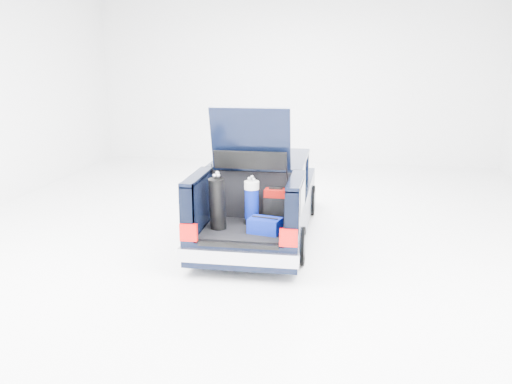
% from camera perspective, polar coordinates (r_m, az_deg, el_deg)
% --- Properties ---
extents(ground, '(14.00, 14.00, 0.00)m').
position_cam_1_polar(ground, '(10.12, 0.45, -4.49)').
color(ground, white).
rests_on(ground, ground).
extents(car, '(1.87, 4.65, 2.47)m').
position_cam_1_polar(car, '(10.02, 0.55, -0.66)').
color(car, black).
rests_on(car, ground).
extents(red_suitcase, '(0.37, 0.24, 0.59)m').
position_cam_1_polar(red_suitcase, '(8.76, 2.09, -1.50)').
color(red_suitcase, '#7A0704').
rests_on(red_suitcase, car).
extents(black_golf_bag, '(0.34, 0.36, 0.91)m').
position_cam_1_polar(black_golf_bag, '(8.44, -4.10, -1.22)').
color(black_golf_bag, black).
rests_on(black_golf_bag, car).
extents(blue_golf_bag, '(0.32, 0.32, 0.80)m').
position_cam_1_polar(blue_golf_bag, '(8.67, -0.45, -1.08)').
color(blue_golf_bag, black).
rests_on(blue_golf_bag, car).
extents(blue_duffel, '(0.54, 0.42, 0.25)m').
position_cam_1_polar(blue_duffel, '(8.31, 0.95, -3.54)').
color(blue_duffel, navy).
rests_on(blue_duffel, car).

